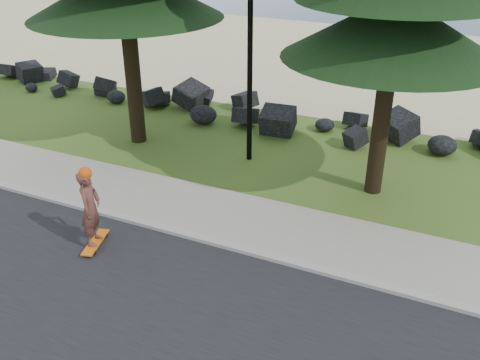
% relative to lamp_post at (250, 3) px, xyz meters
% --- Properties ---
extents(ground, '(160.00, 160.00, 0.00)m').
position_rel_lamp_post_xyz_m(ground, '(0.00, -3.20, -4.13)').
color(ground, '#3D5C1C').
rests_on(ground, ground).
extents(road, '(160.00, 7.00, 0.02)m').
position_rel_lamp_post_xyz_m(road, '(0.00, -7.70, -4.12)').
color(road, black).
rests_on(road, ground).
extents(kerb, '(160.00, 0.20, 0.10)m').
position_rel_lamp_post_xyz_m(kerb, '(0.00, -4.10, -4.08)').
color(kerb, '#9D968D').
rests_on(kerb, ground).
extents(sidewalk, '(160.00, 2.00, 0.08)m').
position_rel_lamp_post_xyz_m(sidewalk, '(0.00, -3.00, -4.09)').
color(sidewalk, '#9F9485').
rests_on(sidewalk, ground).
extents(beach_sand, '(160.00, 15.00, 0.01)m').
position_rel_lamp_post_xyz_m(beach_sand, '(0.00, 11.30, -4.13)').
color(beach_sand, beige).
rests_on(beach_sand, ground).
extents(seawall_boulders, '(60.00, 2.40, 1.10)m').
position_rel_lamp_post_xyz_m(seawall_boulders, '(0.00, 2.40, -4.13)').
color(seawall_boulders, black).
rests_on(seawall_boulders, ground).
extents(lamp_post, '(0.25, 0.14, 8.14)m').
position_rel_lamp_post_xyz_m(lamp_post, '(0.00, 0.00, 0.00)').
color(lamp_post, black).
rests_on(lamp_post, ground).
extents(skateboarder, '(0.53, 0.99, 1.79)m').
position_rel_lamp_post_xyz_m(skateboarder, '(-1.16, -5.18, -3.23)').
color(skateboarder, orange).
rests_on(skateboarder, ground).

